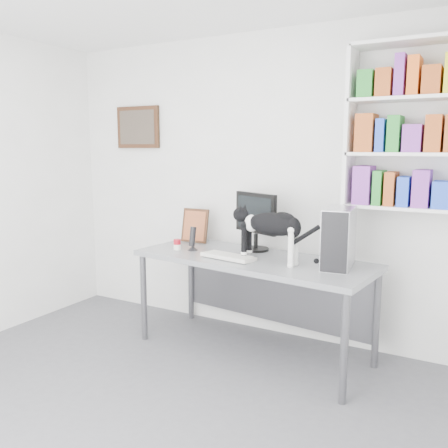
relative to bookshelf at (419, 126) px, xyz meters
The scene contains 11 objects.
room 2.37m from the bookshelf, 127.12° to the right, with size 4.01×4.01×2.70m.
bookshelf is the anchor object (origin of this frame).
wall_art 2.70m from the bookshelf, behind, with size 0.52×0.04×0.42m, color #4E2919.
desk 1.88m from the bookshelf, 162.13° to the right, with size 1.96×0.76×0.82m, color gray.
monitor 1.47m from the bookshelf, behind, with size 0.48×0.23×0.51m, color black.
keyboard 1.73m from the bookshelf, 158.51° to the right, with size 0.45×0.17×0.03m, color silver.
pc_tower 0.99m from the bookshelf, 144.75° to the right, with size 0.20×0.44×0.44m, color silver.
speaker 1.99m from the bookshelf, 167.33° to the right, with size 0.09×0.09×0.21m, color black.
leaning_print 2.08m from the bookshelf, behind, with size 0.26×0.11×0.33m, color #4E2919.
soup_can 2.14m from the bookshelf, 166.74° to the right, with size 0.06×0.06×0.09m, color #AB0E1C.
cat 1.35m from the bookshelf, 153.27° to the right, with size 0.67×0.18×0.41m, color black, non-canonical shape.
Camera 1 is at (1.86, -1.92, 1.70)m, focal length 38.00 mm.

